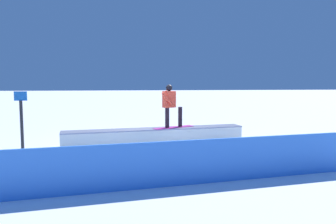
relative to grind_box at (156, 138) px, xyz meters
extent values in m
plane|color=white|center=(0.00, 0.00, -0.28)|extent=(120.00, 120.00, 0.00)
cube|color=white|center=(0.00, 0.00, 0.01)|extent=(6.14, 1.56, 0.59)
cube|color=red|center=(0.00, 0.00, -0.14)|extent=(6.15, 1.58, 0.14)
cube|color=#8E90A3|center=(0.00, 0.00, 0.32)|extent=(6.15, 1.62, 0.04)
cube|color=#C02A96|center=(-0.63, -0.10, 0.35)|extent=(1.48, 0.95, 0.01)
cylinder|color=black|center=(-0.39, 0.02, 0.70)|extent=(0.19, 0.19, 0.68)
cylinder|color=black|center=(-0.87, -0.23, 0.70)|extent=(0.19, 0.19, 0.68)
cube|color=#EB422B|center=(-0.46, -0.02, 1.31)|extent=(0.47, 0.40, 0.55)
sphere|color=black|center=(-0.46, -0.02, 1.70)|extent=(0.22, 0.22, 0.22)
cylinder|color=#EB422B|center=(-0.38, 0.21, 1.34)|extent=(0.43, 0.28, 0.47)
cylinder|color=#EB422B|center=(-0.47, -0.21, 1.34)|extent=(0.33, 0.23, 0.53)
cube|color=#397FED|center=(0.00, 4.20, 0.20)|extent=(9.50, 1.63, 0.97)
cylinder|color=#262628|center=(4.37, -0.19, 0.50)|extent=(0.10, 0.10, 1.58)
cube|color=blue|center=(4.37, -0.19, 1.44)|extent=(0.40, 0.04, 0.30)
camera|label=1|loc=(0.80, 10.97, 1.96)|focal=35.34mm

